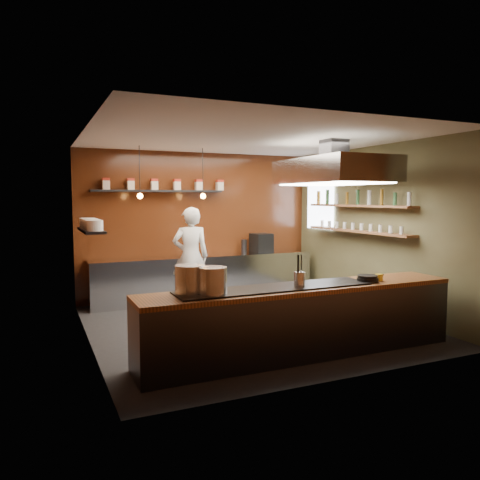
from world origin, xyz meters
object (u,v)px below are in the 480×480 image
stockpot_large (189,279)px  espresso_machine (261,243)px  stockpot_small (212,281)px  chef (191,256)px  extractor_hood (334,171)px

stockpot_large → espresso_machine: bearing=53.0°
stockpot_large → espresso_machine: espresso_machine is taller
stockpot_small → espresso_machine: 4.72m
espresso_machine → chef: 1.83m
stockpot_large → espresso_machine: (2.83, 3.76, -0.01)m
stockpot_large → stockpot_small: stockpot_large is taller
stockpot_large → stockpot_small: (0.23, -0.17, -0.01)m
espresso_machine → stockpot_large: bearing=-133.8°
espresso_machine → chef: size_ratio=0.21×
stockpot_small → chef: (0.84, 3.44, -0.15)m
stockpot_small → chef: size_ratio=0.18×
chef → espresso_machine: bearing=-153.3°
extractor_hood → stockpot_small: 3.21m
extractor_hood → stockpot_large: bearing=-158.3°
extractor_hood → espresso_machine: extractor_hood is taller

